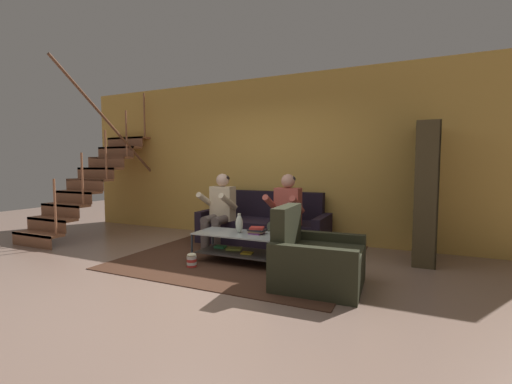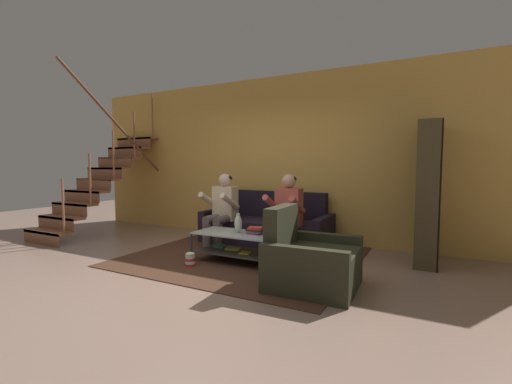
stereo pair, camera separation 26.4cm
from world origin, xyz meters
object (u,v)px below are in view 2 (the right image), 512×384
vase (238,223)px  popcorn_tub (190,259)px  armchair (310,262)px  person_seated_right (286,211)px  book_stack (255,230)px  coffee_table (238,243)px  couch (267,227)px  bookshelf (432,200)px  person_seated_left (222,207)px

vase → popcorn_tub: size_ratio=1.41×
armchair → person_seated_right: bearing=123.6°
book_stack → armchair: bearing=-28.6°
book_stack → coffee_table: bearing=-165.6°
couch → person_seated_right: size_ratio=1.81×
coffee_table → bookshelf: bearing=28.9°
coffee_table → person_seated_left: bearing=136.5°
couch → popcorn_tub: size_ratio=11.47×
armchair → person_seated_left: bearing=148.9°
person_seated_left → armchair: (1.90, -1.14, -0.37)m
couch → person_seated_left: 0.85m
coffee_table → popcorn_tub: (-0.46, -0.47, -0.17)m
couch → bookshelf: (2.48, 0.08, 0.56)m
book_stack → vase: bearing=-173.2°
bookshelf → armchair: bookshelf is taller
couch → bookshelf: 2.54m
person_seated_left → person_seated_right: (1.14, 0.00, 0.00)m
person_seated_right → bookshelf: 2.01m
couch → vase: bearing=-83.4°
vase → book_stack: 0.26m
vase → couch: bearing=96.6°
couch → armchair: 2.12m
coffee_table → book_stack: size_ratio=5.29×
popcorn_tub → vase: bearing=48.4°
book_stack → popcorn_tub: (-0.69, -0.53, -0.36)m
person_seated_right → armchair: (0.76, -1.14, -0.37)m
person_seated_left → book_stack: 1.16m
bookshelf → book_stack: bearing=-149.7°
person_seated_right → book_stack: person_seated_right is taller
couch → popcorn_tub: 1.70m
popcorn_tub → book_stack: bearing=37.2°
bookshelf → armchair: (-1.15, -1.73, -0.57)m
person_seated_right → vase: 0.80m
vase → coffee_table: bearing=-56.3°
person_seated_left → popcorn_tub: size_ratio=6.31×
book_stack → bookshelf: (2.09, 1.22, 0.39)m
coffee_table → person_seated_right: bearing=59.0°
vase → bookshelf: size_ratio=0.14×
person_seated_right → bookshelf: bookshelf is taller
couch → coffee_table: bearing=-82.6°
coffee_table → vase: 0.26m
person_seated_right → bookshelf: size_ratio=0.63×
couch → book_stack: 1.22m
book_stack → armchair: (0.94, -0.51, -0.18)m
person_seated_right → book_stack: (-0.18, -0.63, -0.20)m
vase → bookshelf: (2.34, 1.25, 0.31)m
person_seated_right → popcorn_tub: bearing=-127.1°
book_stack → person_seated_right: bearing=73.8°
person_seated_left → popcorn_tub: (0.26, -1.15, -0.55)m
couch → person_seated_right: (0.57, -0.51, 0.36)m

